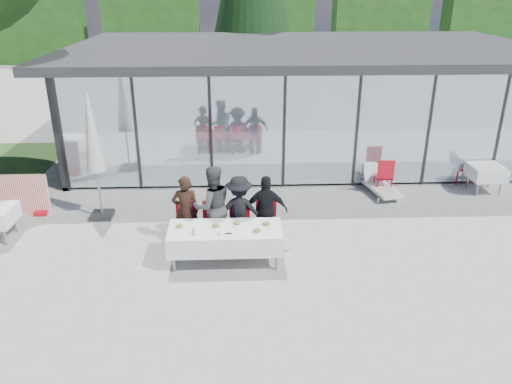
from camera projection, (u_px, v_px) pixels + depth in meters
ground at (250, 263)px, 10.10m from camera, size 90.00×90.00×0.00m
pavilion at (302, 82)px, 16.86m from camera, size 14.80×8.80×3.44m
treeline at (210, 30)px, 34.96m from camera, size 62.50×2.00×4.40m
dining_table at (225, 238)px, 9.96m from camera, size 2.26×0.96×0.75m
diner_a at (186, 211)px, 10.55m from camera, size 0.62×0.62×1.58m
diner_chair_a at (186, 222)px, 10.62m from camera, size 0.44×0.44×0.97m
diner_b at (213, 206)px, 10.53m from camera, size 1.09×1.09×1.78m
diner_chair_b at (213, 222)px, 10.64m from camera, size 0.44×0.44×0.97m
diner_c at (240, 211)px, 10.60m from camera, size 1.07×1.07×1.55m
diner_chair_c at (240, 221)px, 10.67m from camera, size 0.44×0.44×0.97m
diner_d at (266, 210)px, 10.62m from camera, size 0.99×0.99×1.55m
diner_chair_d at (266, 221)px, 10.69m from camera, size 0.44×0.44×0.97m
plate_a at (180, 226)px, 9.91m from camera, size 0.23×0.23×0.07m
plate_b at (216, 226)px, 9.94m from camera, size 0.23×0.23×0.07m
plate_c at (237, 223)px, 10.04m from camera, size 0.23×0.23×0.07m
plate_d at (266, 224)px, 10.02m from camera, size 0.23×0.23×0.07m
plate_extra at (257, 231)px, 9.73m from camera, size 0.23×0.23×0.07m
juice_bottle at (194, 231)px, 9.63m from camera, size 0.06×0.06×0.13m
drinking_glasses at (220, 233)px, 9.60m from camera, size 0.07×0.07×0.10m
folded_eyeglasses at (228, 233)px, 9.67m from camera, size 0.14×0.03×0.01m
spare_table_right at (486, 172)px, 13.37m from camera, size 0.86×0.86×0.74m
spare_chair_a at (460, 164)px, 14.01m from camera, size 0.62×0.62×0.97m
spare_chair_b at (384, 175)px, 13.25m from camera, size 0.47×0.47×0.97m
market_umbrella at (93, 141)px, 11.34m from camera, size 0.50×0.50×3.00m
lounger at (380, 184)px, 13.41m from camera, size 0.86×1.43×0.72m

